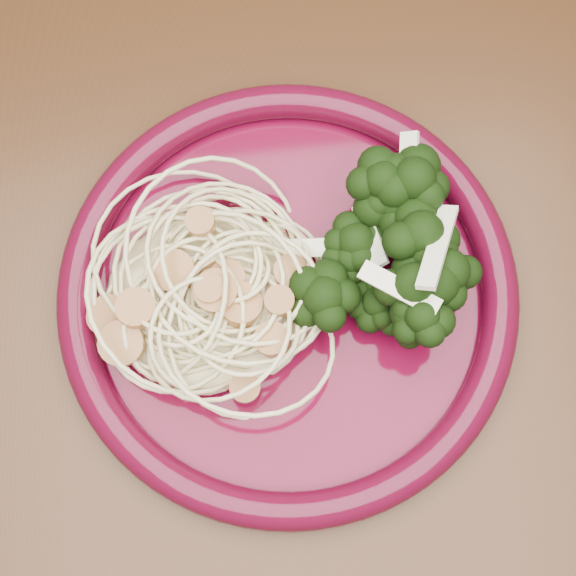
# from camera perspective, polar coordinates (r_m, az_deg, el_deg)

# --- Properties ---
(dining_table) EXTENTS (1.20, 0.80, 0.75)m
(dining_table) POSITION_cam_1_polar(r_m,az_deg,el_deg) (0.61, 8.42, -1.47)
(dining_table) COLOR #472814
(dining_table) RESTS_ON ground
(dinner_plate) EXTENTS (0.29, 0.29, 0.02)m
(dinner_plate) POSITION_cam_1_polar(r_m,az_deg,el_deg) (0.49, 0.00, -0.31)
(dinner_plate) COLOR #55061F
(dinner_plate) RESTS_ON dining_table
(spaghetti_pile) EXTENTS (0.13, 0.12, 0.03)m
(spaghetti_pile) POSITION_cam_1_polar(r_m,az_deg,el_deg) (0.48, -5.57, -0.46)
(spaghetti_pile) COLOR #F8EFB4
(spaghetti_pile) RESTS_ON dinner_plate
(scallop_cluster) EXTENTS (0.13, 0.13, 0.04)m
(scallop_cluster) POSITION_cam_1_polar(r_m,az_deg,el_deg) (0.45, -6.00, 0.78)
(scallop_cluster) COLOR #C08449
(scallop_cluster) RESTS_ON spaghetti_pile
(broccoli_pile) EXTENTS (0.10, 0.16, 0.05)m
(broccoli_pile) POSITION_cam_1_polar(r_m,az_deg,el_deg) (0.47, 6.92, 1.05)
(broccoli_pile) COLOR black
(broccoli_pile) RESTS_ON dinner_plate
(onion_garnish) EXTENTS (0.07, 0.10, 0.06)m
(onion_garnish) POSITION_cam_1_polar(r_m,az_deg,el_deg) (0.44, 7.41, 2.30)
(onion_garnish) COLOR white
(onion_garnish) RESTS_ON broccoli_pile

